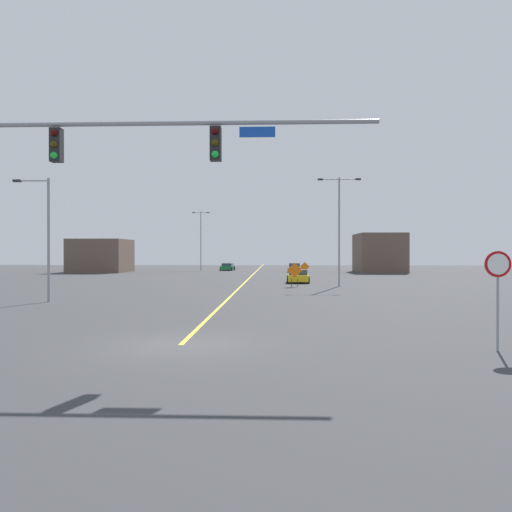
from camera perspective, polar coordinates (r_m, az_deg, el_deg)
ground at (r=15.72m, az=-8.67°, el=-10.10°), size 206.08×206.08×0.00m
road_centre_stripe at (r=72.54m, az=-0.13°, el=-1.93°), size 0.16×114.49×0.01m
traffic_signal_assembly at (r=16.83m, az=-21.85°, el=9.71°), size 15.05×0.44×7.45m
stop_sign at (r=15.97m, az=26.07°, el=-2.58°), size 0.76×0.07×2.91m
street_lamp_far_right at (r=82.66m, az=-6.37°, el=2.22°), size 2.86×0.24×9.76m
street_lamp_near_right at (r=43.06m, az=9.54°, el=3.78°), size 3.67×0.24×9.33m
street_lamp_near_left at (r=31.43m, az=-23.07°, el=2.50°), size 2.16×0.24×7.23m
construction_sign_right_shoulder at (r=60.83m, az=5.63°, el=-1.32°), size 1.16×0.05×1.78m
construction_sign_median_far at (r=42.12m, az=4.47°, el=-1.79°), size 1.30×0.09×2.05m
car_yellow_distant at (r=48.23m, az=4.86°, el=-2.36°), size 2.28×4.54×1.27m
car_green_near at (r=82.71m, az=-3.29°, el=-1.25°), size 2.26×4.60×1.20m
car_white_approaching at (r=75.69m, az=4.46°, el=-1.37°), size 2.17×4.07×1.34m
roadside_building_west at (r=78.54m, az=-17.42°, el=0.03°), size 7.99×8.11×4.96m
roadside_building_east at (r=77.03m, az=13.99°, el=0.35°), size 6.69×8.99×5.81m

